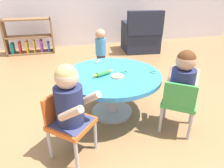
{
  "coord_description": "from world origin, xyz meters",
  "views": [
    {
      "loc": [
        -0.47,
        -1.81,
        1.26
      ],
      "look_at": [
        0.0,
        0.0,
        0.35
      ],
      "focal_mm": 32.13,
      "sensor_mm": 36.0,
      "label": 1
    }
  ],
  "objects_px": {
    "seated_child_left": "(69,98)",
    "seated_child_right": "(183,78)",
    "toddler_standing": "(101,49)",
    "child_chair_right": "(179,103)",
    "rolling_pin": "(103,73)",
    "craft_scissors": "(97,62)",
    "bookshelf_low": "(29,39)",
    "craft_table": "(112,82)",
    "child_chair_left": "(68,122)",
    "armchair_dark": "(141,36)"
  },
  "relations": [
    {
      "from": "craft_table",
      "to": "child_chair_right",
      "type": "height_order",
      "value": "child_chair_right"
    },
    {
      "from": "rolling_pin",
      "to": "craft_scissors",
      "type": "relative_size",
      "value": 1.54
    },
    {
      "from": "child_chair_right",
      "to": "craft_scissors",
      "type": "bearing_deg",
      "value": 126.5
    },
    {
      "from": "seated_child_left",
      "to": "rolling_pin",
      "type": "bearing_deg",
      "value": 53.7
    },
    {
      "from": "bookshelf_low",
      "to": "child_chair_right",
      "type": "bearing_deg",
      "value": -61.94
    },
    {
      "from": "seated_child_right",
      "to": "craft_scissors",
      "type": "height_order",
      "value": "seated_child_right"
    },
    {
      "from": "child_chair_left",
      "to": "rolling_pin",
      "type": "xyz_separation_m",
      "value": [
        0.38,
        0.46,
        0.19
      ]
    },
    {
      "from": "bookshelf_low",
      "to": "armchair_dark",
      "type": "distance_m",
      "value": 2.3
    },
    {
      "from": "seated_child_right",
      "to": "craft_scissors",
      "type": "xyz_separation_m",
      "value": [
        -0.62,
        0.78,
        -0.06
      ]
    },
    {
      "from": "seated_child_left",
      "to": "rolling_pin",
      "type": "relative_size",
      "value": 2.32
    },
    {
      "from": "child_chair_left",
      "to": "child_chair_right",
      "type": "xyz_separation_m",
      "value": [
        1.0,
        0.04,
        0.0
      ]
    },
    {
      "from": "seated_child_left",
      "to": "craft_scissors",
      "type": "height_order",
      "value": "seated_child_left"
    },
    {
      "from": "child_chair_left",
      "to": "armchair_dark",
      "type": "relative_size",
      "value": 0.63
    },
    {
      "from": "seated_child_left",
      "to": "craft_scissors",
      "type": "xyz_separation_m",
      "value": [
        0.37,
        0.88,
        -0.06
      ]
    },
    {
      "from": "child_chair_left",
      "to": "craft_scissors",
      "type": "relative_size",
      "value": 3.77
    },
    {
      "from": "armchair_dark",
      "to": "craft_scissors",
      "type": "distance_m",
      "value": 2.19
    },
    {
      "from": "craft_table",
      "to": "craft_scissors",
      "type": "height_order",
      "value": "craft_scissors"
    },
    {
      "from": "child_chair_left",
      "to": "child_chair_right",
      "type": "bearing_deg",
      "value": 2.26
    },
    {
      "from": "craft_scissors",
      "to": "seated_child_left",
      "type": "bearing_deg",
      "value": -112.98
    },
    {
      "from": "child_chair_left",
      "to": "seated_child_left",
      "type": "bearing_deg",
      "value": -42.31
    },
    {
      "from": "child_chair_left",
      "to": "armchair_dark",
      "type": "height_order",
      "value": "armchair_dark"
    },
    {
      "from": "child_chair_left",
      "to": "toddler_standing",
      "type": "xyz_separation_m",
      "value": [
        0.63,
        1.77,
        0.05
      ]
    },
    {
      "from": "seated_child_right",
      "to": "rolling_pin",
      "type": "distance_m",
      "value": 0.75
    },
    {
      "from": "seated_child_left",
      "to": "child_chair_right",
      "type": "xyz_separation_m",
      "value": [
        0.97,
        0.07,
        -0.23
      ]
    },
    {
      "from": "armchair_dark",
      "to": "rolling_pin",
      "type": "distance_m",
      "value": 2.53
    },
    {
      "from": "craft_table",
      "to": "seated_child_left",
      "type": "xyz_separation_m",
      "value": [
        -0.45,
        -0.51,
        0.16
      ]
    },
    {
      "from": "rolling_pin",
      "to": "seated_child_left",
      "type": "bearing_deg",
      "value": -126.3
    },
    {
      "from": "child_chair_left",
      "to": "rolling_pin",
      "type": "bearing_deg",
      "value": 49.88
    },
    {
      "from": "seated_child_right",
      "to": "toddler_standing",
      "type": "height_order",
      "value": "seated_child_right"
    },
    {
      "from": "armchair_dark",
      "to": "seated_child_left",
      "type": "bearing_deg",
      "value": -121.77
    },
    {
      "from": "toddler_standing",
      "to": "seated_child_right",
      "type": "bearing_deg",
      "value": -76.84
    },
    {
      "from": "bookshelf_low",
      "to": "rolling_pin",
      "type": "distance_m",
      "value": 2.76
    },
    {
      "from": "seated_child_right",
      "to": "rolling_pin",
      "type": "bearing_deg",
      "value": 149.08
    },
    {
      "from": "seated_child_left",
      "to": "seated_child_right",
      "type": "distance_m",
      "value": 1.0
    },
    {
      "from": "seated_child_right",
      "to": "bookshelf_low",
      "type": "distance_m",
      "value": 3.38
    },
    {
      "from": "seated_child_left",
      "to": "bookshelf_low",
      "type": "distance_m",
      "value": 3.13
    },
    {
      "from": "craft_table",
      "to": "armchair_dark",
      "type": "height_order",
      "value": "armchair_dark"
    },
    {
      "from": "rolling_pin",
      "to": "craft_scissors",
      "type": "distance_m",
      "value": 0.4
    },
    {
      "from": "toddler_standing",
      "to": "child_chair_right",
      "type": "bearing_deg",
      "value": -77.84
    },
    {
      "from": "craft_table",
      "to": "child_chair_right",
      "type": "bearing_deg",
      "value": -40.24
    },
    {
      "from": "seated_child_right",
      "to": "craft_scissors",
      "type": "distance_m",
      "value": 1.0
    },
    {
      "from": "child_chair_left",
      "to": "bookshelf_low",
      "type": "relative_size",
      "value": 0.58
    },
    {
      "from": "rolling_pin",
      "to": "toddler_standing",
      "type": "bearing_deg",
      "value": 79.38
    },
    {
      "from": "bookshelf_low",
      "to": "craft_scissors",
      "type": "bearing_deg",
      "value": -65.49
    },
    {
      "from": "bookshelf_low",
      "to": "rolling_pin",
      "type": "xyz_separation_m",
      "value": [
        0.98,
        -2.57,
        0.19
      ]
    },
    {
      "from": "craft_table",
      "to": "toddler_standing",
      "type": "relative_size",
      "value": 1.48
    },
    {
      "from": "child_chair_left",
      "to": "seated_child_right",
      "type": "distance_m",
      "value": 1.05
    },
    {
      "from": "child_chair_right",
      "to": "bookshelf_low",
      "type": "relative_size",
      "value": 0.58
    },
    {
      "from": "toddler_standing",
      "to": "craft_scissors",
      "type": "xyz_separation_m",
      "value": [
        -0.23,
        -0.91,
        0.11
      ]
    },
    {
      "from": "child_chair_left",
      "to": "child_chair_right",
      "type": "distance_m",
      "value": 1.0
    }
  ]
}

